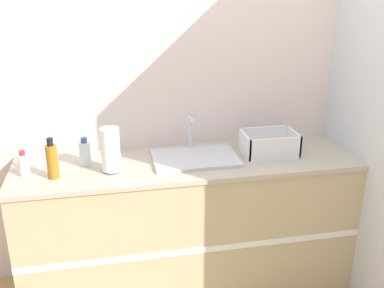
# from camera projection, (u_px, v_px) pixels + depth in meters

# --- Properties ---
(wall_back) EXTENTS (4.54, 0.06, 2.60)m
(wall_back) POSITION_uv_depth(u_px,v_px,m) (179.00, 89.00, 2.98)
(wall_back) COLOR silver
(wall_back) RESTS_ON ground_plane
(wall_right) EXTENTS (0.06, 2.58, 2.60)m
(wall_right) POSITION_uv_depth(u_px,v_px,m) (356.00, 92.00, 2.88)
(wall_right) COLOR silver
(wall_right) RESTS_ON ground_plane
(counter_cabinet) EXTENTS (2.16, 0.60, 0.92)m
(counter_cabinet) POSITION_uv_depth(u_px,v_px,m) (188.00, 224.00, 2.98)
(counter_cabinet) COLOR tan
(counter_cabinet) RESTS_ON ground_plane
(sink) EXTENTS (0.53, 0.37, 0.24)m
(sink) POSITION_uv_depth(u_px,v_px,m) (195.00, 157.00, 2.84)
(sink) COLOR silver
(sink) RESTS_ON counter_cabinet
(paper_towel_roll) EXTENTS (0.11, 0.11, 0.27)m
(paper_towel_roll) POSITION_uv_depth(u_px,v_px,m) (110.00, 150.00, 2.62)
(paper_towel_roll) COLOR #4C4C51
(paper_towel_roll) RESTS_ON counter_cabinet
(dish_rack) EXTENTS (0.34, 0.24, 0.15)m
(dish_rack) POSITION_uv_depth(u_px,v_px,m) (269.00, 146.00, 2.90)
(dish_rack) COLOR white
(dish_rack) RESTS_ON counter_cabinet
(bottle_clear) EXTENTS (0.07, 0.07, 0.18)m
(bottle_clear) POSITION_uv_depth(u_px,v_px,m) (85.00, 153.00, 2.72)
(bottle_clear) COLOR silver
(bottle_clear) RESTS_ON counter_cabinet
(bottle_white_spray) EXTENTS (0.06, 0.06, 0.15)m
(bottle_white_spray) POSITION_uv_depth(u_px,v_px,m) (24.00, 164.00, 2.59)
(bottle_white_spray) COLOR white
(bottle_white_spray) RESTS_ON counter_cabinet
(bottle_amber) EXTENTS (0.06, 0.06, 0.24)m
(bottle_amber) POSITION_uv_depth(u_px,v_px,m) (52.00, 160.00, 2.55)
(bottle_amber) COLOR #B26B19
(bottle_amber) RESTS_ON counter_cabinet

